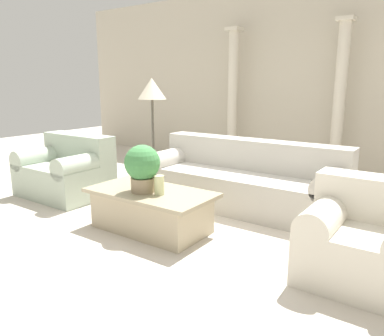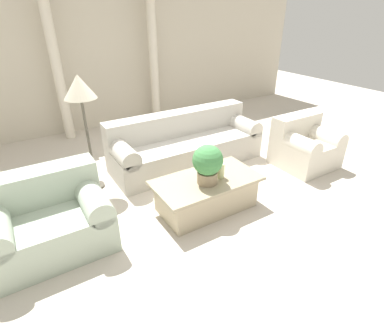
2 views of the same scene
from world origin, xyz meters
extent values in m
plane|color=beige|center=(0.00, 0.00, 0.00)|extent=(16.00, 16.00, 0.00)
cube|color=beige|center=(0.00, 3.39, 1.60)|extent=(10.00, 0.06, 3.20)
cube|color=#B7B2A8|center=(0.38, 0.82, 0.22)|extent=(2.46, 0.85, 0.44)
cube|color=#B7B2A8|center=(0.38, 1.09, 0.63)|extent=(2.46, 0.30, 0.38)
cylinder|color=#B7B2A8|center=(-0.71, 0.82, 0.49)|extent=(0.28, 0.85, 0.28)
cylinder|color=#B7B2A8|center=(1.47, 0.82, 0.49)|extent=(0.28, 0.85, 0.28)
cube|color=#AAB8A4|center=(-1.84, -0.12, 0.22)|extent=(1.18, 0.85, 0.44)
cube|color=#AAB8A4|center=(-1.84, 0.15, 0.63)|extent=(1.18, 0.30, 0.38)
cylinder|color=#AAB8A4|center=(-2.29, -0.12, 0.49)|extent=(0.28, 0.85, 0.28)
cylinder|color=#AAB8A4|center=(-1.39, -0.12, 0.49)|extent=(0.28, 0.85, 0.28)
cube|color=tan|center=(-0.05, -0.37, 0.19)|extent=(1.17, 0.62, 0.39)
cube|color=tan|center=(-0.05, -0.37, 0.41)|extent=(1.33, 0.71, 0.04)
cylinder|color=#937F60|center=(-0.09, -0.44, 0.50)|extent=(0.25, 0.25, 0.15)
sphere|color=#428447|center=(-0.09, -0.44, 0.73)|extent=(0.36, 0.36, 0.36)
cylinder|color=beige|center=(0.11, -0.43, 0.53)|extent=(0.10, 0.10, 0.20)
cylinder|color=#4C473D|center=(-1.11, 0.90, 0.01)|extent=(0.23, 0.23, 0.03)
cylinder|color=#4C473D|center=(-1.11, 0.90, 0.66)|extent=(0.04, 0.04, 1.26)
cone|color=beige|center=(-1.11, 0.90, 1.44)|extent=(0.40, 0.40, 0.29)
cylinder|color=beige|center=(-1.01, 3.04, 1.21)|extent=(0.18, 0.18, 2.43)
cube|color=beige|center=(-1.01, 3.04, 2.46)|extent=(0.26, 0.26, 0.06)
cylinder|color=beige|center=(0.91, 3.04, 1.21)|extent=(0.18, 0.18, 2.43)
cube|color=beige|center=(0.91, 3.04, 2.46)|extent=(0.26, 0.26, 0.06)
cube|color=beige|center=(1.99, -0.23, 0.22)|extent=(0.88, 0.81, 0.44)
cube|color=beige|center=(1.99, 0.03, 0.61)|extent=(0.88, 0.28, 0.35)
cylinder|color=beige|center=(1.69, -0.23, 0.47)|extent=(0.28, 0.81, 0.28)
camera|label=1|loc=(2.44, -3.18, 1.52)|focal=35.00mm
camera|label=2|loc=(-1.89, -2.99, 2.29)|focal=28.00mm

